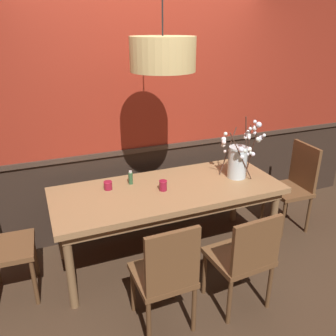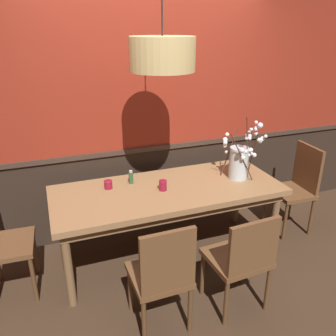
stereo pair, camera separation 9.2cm
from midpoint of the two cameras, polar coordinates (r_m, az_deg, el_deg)
The scene contains 13 objects.
ground_plane at distance 3.67m, azimuth 0.74°, elevation -14.06°, with size 24.00×24.00×0.00m, color #422D1E.
back_wall at distance 3.67m, azimuth -2.99°, elevation 10.14°, with size 5.71×0.14×2.83m.
dining_table at distance 3.31m, azimuth 0.80°, elevation -4.58°, with size 2.15×0.88×0.76m.
chair_near_side_right at distance 2.88m, azimuth 12.97°, elevation -14.04°, with size 0.48×0.46×0.89m.
chair_near_side_left at distance 2.63m, azimuth 0.10°, elevation -16.89°, with size 0.43×0.44×0.94m.
chair_far_side_right at distance 4.18m, azimuth 0.22°, elevation -0.61°, with size 0.46×0.42×0.98m.
chair_head_east_end at distance 4.13m, azimuth 21.06°, elevation -2.51°, with size 0.42×0.45×0.99m.
chair_far_side_left at distance 4.04m, azimuth -8.07°, elevation -2.10°, with size 0.42×0.44×0.93m.
vase_with_blossoms at distance 3.50m, azimuth 12.38°, elevation 1.06°, with size 0.42×0.46×0.65m.
candle_holder_nearer_center at distance 3.29m, azimuth -8.98°, elevation -2.70°, with size 0.08×0.08×0.08m.
candle_holder_nearer_edge at distance 3.21m, azimuth -0.02°, elevation -2.86°, with size 0.08×0.08×0.10m.
condiment_bottle at distance 3.36m, azimuth -5.30°, elevation -1.53°, with size 0.04×0.04×0.13m.
pendant_lamp at distance 2.85m, azimuth 0.03°, elevation 18.15°, with size 0.52×0.52×0.99m.
Camera 2 is at (-1.03, -2.77, 2.19)m, focal length 37.21 mm.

